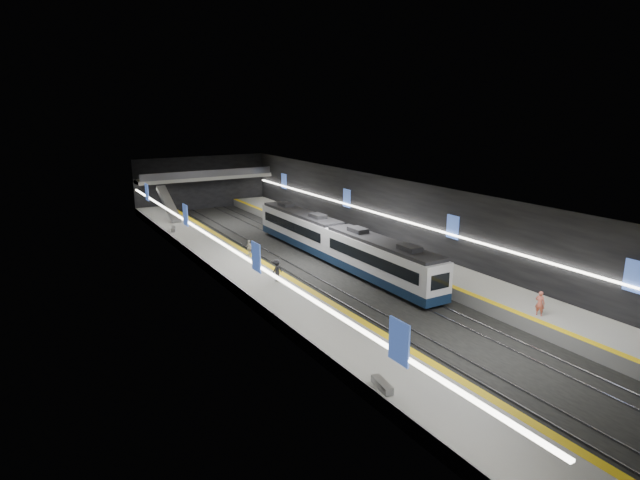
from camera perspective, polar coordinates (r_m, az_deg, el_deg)
ground at (r=52.65m, az=-0.28°, el=-2.92°), size 70.00×70.00×0.00m
ceiling at (r=50.85m, az=-0.29°, el=5.72°), size 20.00×70.00×0.04m
wall_left at (r=47.54m, az=-10.77°, el=-0.07°), size 0.04×70.00×8.00m
wall_right at (r=57.16m, az=8.43°, el=2.45°), size 0.04×70.00×8.00m
wall_back at (r=83.27m, az=-12.51°, el=5.98°), size 20.00×0.04×8.00m
platform_left at (r=49.35m, az=-7.85°, el=-3.64°), size 5.00×70.00×1.00m
tile_surface_left at (r=49.20m, az=-7.87°, el=-3.08°), size 5.00×70.00×0.02m
tactile_strip_left at (r=50.03m, az=-5.55°, el=-2.70°), size 0.60×70.00×0.02m
platform_right at (r=56.49m, az=6.32°, el=-1.27°), size 5.00×70.00×1.00m
tile_surface_right at (r=56.35m, az=6.33°, el=-0.77°), size 5.00×70.00×0.02m
tactile_strip_right at (r=55.10m, az=4.50°, el=-1.07°), size 0.60×70.00×0.02m
rails at (r=52.63m, az=-0.28°, el=-2.85°), size 6.52×70.00×0.12m
train at (r=53.68m, az=1.78°, el=-0.15°), size 2.69×30.05×3.60m
ad_posters at (r=52.34m, az=-0.83°, el=2.07°), size 19.94×53.50×2.20m
cove_light_left at (r=47.65m, az=-10.54°, el=-0.27°), size 0.25×68.60×0.12m
cove_light_right at (r=57.07m, az=8.27°, el=2.24°), size 0.25×68.60×0.12m
mezzanine_bridge at (r=81.18m, az=-12.09°, el=6.54°), size 20.00×3.00×1.50m
escalator at (r=72.85m, az=-15.86°, el=3.74°), size 1.20×7.50×3.92m
bench_left_near at (r=29.41m, az=6.64°, el=-15.10°), size 0.76×1.79×0.43m
bench_left_far at (r=65.48m, az=-15.37°, el=1.11°), size 1.01×1.78×0.42m
bench_right_near at (r=52.61m, az=11.99°, el=-1.83°), size 0.63×2.07×0.50m
bench_right_far at (r=60.49m, az=5.67°, el=0.48°), size 0.73×1.70×0.40m
passenger_right_a at (r=41.09m, az=22.41°, el=-6.29°), size 0.64×0.77×1.82m
passenger_left_a at (r=53.23m, az=-7.58°, el=-0.85°), size 0.53×0.97×1.57m
passenger_left_b at (r=45.40m, az=-4.63°, el=-3.24°), size 1.38×1.06×1.88m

